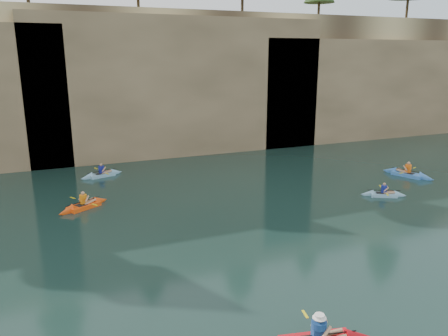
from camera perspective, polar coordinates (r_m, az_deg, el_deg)
name	(u,v)px	position (r m, az deg, el deg)	size (l,w,h in m)	color
ground	(321,285)	(16.80, 12.54, -14.64)	(160.00, 160.00, 0.00)	black
cliff	(140,77)	(42.80, -10.87, 11.54)	(70.00, 16.00, 12.00)	tan
cliff_slab_center	(184,85)	(36.16, -5.23, 10.74)	(24.00, 2.40, 11.40)	#987F5C
cliff_slab_east	(379,88)	(46.26, 19.55, 9.85)	(26.00, 2.40, 9.84)	#987F5C
sea_cave_center	(113,142)	(34.75, -14.25, 3.37)	(3.50, 1.00, 3.20)	black
sea_cave_east	(274,123)	(39.08, 6.51, 5.91)	(5.00, 1.00, 4.50)	black
kayaker_orange	(84,206)	(24.98, -17.85, -4.71)	(3.03, 2.22, 1.18)	#FF4F10
kayaker_ltblue_near	(383,194)	(27.41, 20.10, -3.23)	(2.61, 1.86, 1.03)	#81B6D8
kayaker_ltblue_mid	(102,175)	(31.00, -15.68, -0.83)	(3.09, 2.20, 1.15)	#7CB1D1
kayaker_blue_east	(408,174)	(32.46, 22.85, -0.74)	(2.35, 3.61, 1.27)	#4081D9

